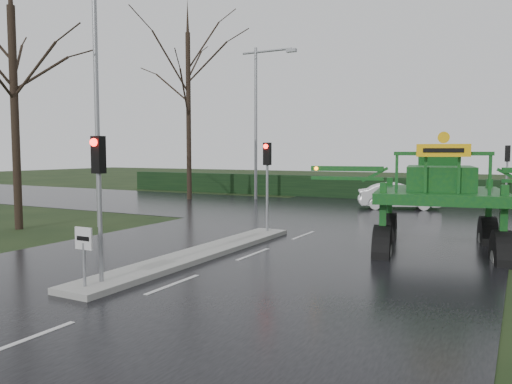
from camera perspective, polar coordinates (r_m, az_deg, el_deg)
The scene contains 15 objects.
ground at distance 12.22m, azimuth -9.44°, elevation -10.47°, with size 140.00×140.00×0.00m, color black.
road_main at distance 20.88m, azimuth 7.59°, elevation -4.17°, with size 14.00×80.00×0.02m, color black.
road_cross at distance 26.53m, azimuth 12.17°, elevation -2.37°, with size 80.00×12.00×0.02m, color black.
median_island at distance 15.31m, azimuth -6.43°, elevation -7.05°, with size 1.20×10.00×0.16m, color gray.
hedge_row at distance 34.19m, azimuth 15.90°, elevation 0.34°, with size 44.00×0.90×1.50m, color black.
keep_left_sign at distance 11.77m, azimuth -19.08°, elevation -5.96°, with size 0.50×0.07×1.35m.
traffic_signal_near at distance 11.94m, azimuth -17.53°, elevation 1.63°, with size 0.26×0.33×3.52m.
traffic_signal_mid at distance 18.87m, azimuth 1.28°, elevation 2.83°, with size 0.26×0.33×3.52m.
traffic_signal_far at distance 29.35m, azimuth 26.78°, elevation 2.96°, with size 0.26×0.33×3.52m.
street_light_left_near at distance 21.94m, azimuth -17.23°, elevation 11.77°, with size 3.85×0.30×10.00m.
street_light_left_far at distance 33.26m, azimuth 0.44°, elevation 9.43°, with size 3.85×0.30×10.00m.
tree_left_near at distance 22.75m, azimuth -25.96°, elevation 10.89°, with size 6.30×6.30×10.85m.
tree_left_far at distance 33.95m, azimuth -7.74°, elevation 11.26°, with size 7.70×7.70×13.26m.
crop_sprayer at distance 15.92m, azimuth 14.42°, elevation 1.02°, with size 8.29×5.80×4.68m.
white_sedan at distance 28.88m, azimuth 15.95°, elevation -1.90°, with size 1.53×4.38×1.44m, color white.
Camera 1 is at (7.24, -9.33, 3.15)m, focal length 35.00 mm.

